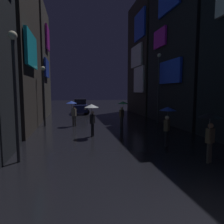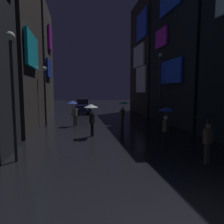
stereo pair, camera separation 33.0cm
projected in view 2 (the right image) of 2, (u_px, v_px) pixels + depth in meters
building_left_mid at (4, 8)px, 14.42m from camera, size 4.25×7.68×17.86m
building_left_far at (32, 62)px, 23.30m from camera, size 4.25×7.25×12.56m
building_right_mid at (189, 43)px, 17.63m from camera, size 4.25×8.43×14.42m
building_right_far at (153, 58)px, 25.95m from camera, size 4.25×7.47×14.29m
pedestrian_near_crossing_black at (208, 124)px, 7.90m from camera, size 0.90×0.90×2.12m
pedestrian_far_right_clear at (91, 111)px, 12.79m from camera, size 0.90×0.90×2.12m
pedestrian_foreground_left_green at (123, 107)px, 16.09m from camera, size 0.90×0.90×2.12m
pedestrian_midstreet_left_blue at (166, 115)px, 10.56m from camera, size 0.90×0.90×2.12m
pedestrian_foreground_right_blue at (73, 106)px, 16.78m from camera, size 0.90×0.90×2.12m
car_distant at (83, 106)px, 26.12m from camera, size 2.33×4.19×1.92m
streetlamp_right_far at (160, 81)px, 17.92m from camera, size 0.36×0.36×6.30m
streetlamp_left_near at (13, 82)px, 8.09m from camera, size 0.36×0.36×5.31m
streetlamp_left_far at (45, 89)px, 16.57m from camera, size 0.36×0.36×4.96m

